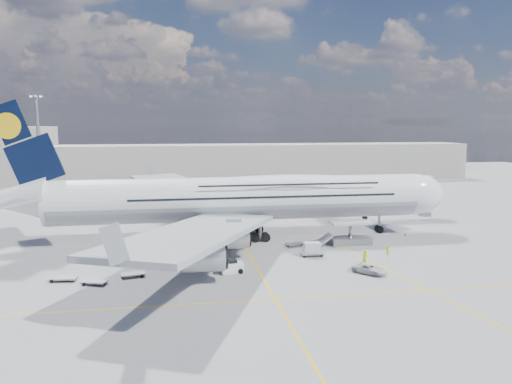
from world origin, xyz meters
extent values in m
plane|color=gray|center=(0.00, 0.00, 0.00)|extent=(300.00, 300.00, 0.00)
cube|color=#EFB60C|center=(0.00, 0.00, 0.01)|extent=(0.25, 220.00, 0.01)
cube|color=#EFB60C|center=(0.00, -20.00, 0.01)|extent=(120.00, 0.25, 0.01)
cube|color=#EFB60C|center=(14.00, 10.00, 0.01)|extent=(14.16, 99.06, 0.01)
cylinder|color=white|center=(0.00, 10.00, 6.80)|extent=(62.00, 7.20, 7.20)
cylinder|color=#9EA0A5|center=(0.00, 10.00, 6.65)|extent=(60.76, 7.13, 7.13)
ellipsoid|color=white|center=(8.00, 10.00, 8.78)|extent=(36.00, 6.84, 3.76)
ellipsoid|color=white|center=(31.00, 10.00, 6.80)|extent=(11.52, 7.20, 7.20)
ellipsoid|color=black|center=(34.24, 10.00, 7.40)|extent=(3.84, 4.16, 1.44)
cone|color=white|center=(-35.50, 10.00, 7.60)|extent=(10.00, 6.84, 6.84)
cube|color=black|center=(-33.50, 10.00, 16.40)|extent=(11.02, 0.46, 14.61)
cylinder|color=yellow|center=(-35.60, 10.00, 18.90)|extent=(4.00, 0.60, 4.00)
cube|color=#999EA3|center=(-8.00, 30.00, 5.60)|extent=(25.49, 39.15, 3.35)
cube|color=#999EA3|center=(-8.00, -10.00, 5.60)|extent=(25.49, 39.15, 3.35)
cylinder|color=#B7BABF|center=(-3.00, 22.50, 3.20)|extent=(5.20, 3.50, 3.50)
cylinder|color=#B7BABF|center=(-7.50, 33.00, 3.20)|extent=(5.20, 3.50, 3.50)
cylinder|color=#B7BABF|center=(-3.00, -2.50, 3.20)|extent=(5.20, 3.50, 3.50)
cylinder|color=#B7BABF|center=(-7.50, -13.00, 3.20)|extent=(5.20, 3.50, 3.50)
cylinder|color=gray|center=(25.00, 10.00, 2.20)|extent=(0.44, 0.44, 3.80)
cylinder|color=black|center=(25.00, 10.00, 0.65)|extent=(1.30, 0.90, 1.30)
cylinder|color=gray|center=(0.00, 10.00, 2.20)|extent=(0.56, 0.56, 3.80)
cylinder|color=black|center=(0.00, 13.20, 0.75)|extent=(1.50, 0.90, 1.50)
cube|color=#B7B7BC|center=(25.00, 18.60, 7.10)|extent=(3.00, 10.00, 2.60)
cube|color=#B7B7BC|center=(33.00, 23.60, 7.10)|extent=(18.00, 3.00, 2.60)
cylinder|color=gray|center=(27.00, 21.60, 3.55)|extent=(0.80, 0.80, 7.10)
cylinder|color=black|center=(27.00, 21.60, 0.45)|extent=(0.90, 0.80, 0.90)
cylinder|color=gray|center=(41.00, 23.60, 3.55)|extent=(1.00, 1.00, 7.10)
cube|color=gray|center=(41.00, 23.60, 0.40)|extent=(2.00, 2.00, 0.80)
cylinder|color=#B7B7BC|center=(25.00, 14.80, 7.10)|extent=(3.60, 3.60, 2.80)
cube|color=silver|center=(17.00, 2.90, 3.50)|extent=(6.50, 3.20, 0.35)
cube|color=gray|center=(17.00, 2.90, 0.55)|extent=(6.50, 3.20, 1.10)
cube|color=gray|center=(17.00, 2.90, 2.05)|extent=(0.22, 1.99, 3.00)
cylinder|color=black|center=(14.40, 1.70, 0.35)|extent=(0.70, 0.30, 0.70)
cube|color=silver|center=(12.80, 2.90, 1.00)|extent=(2.16, 2.60, 1.60)
cylinder|color=gray|center=(-40.00, 45.00, 12.50)|extent=(0.70, 0.70, 25.00)
cube|color=gray|center=(-40.00, 45.00, 25.20)|extent=(3.00, 0.40, 0.60)
cube|color=#B2AD9E|center=(0.00, 95.00, 6.00)|extent=(180.00, 16.00, 12.00)
cube|color=#193814|center=(40.00, 140.00, 4.00)|extent=(160.00, 6.00, 8.00)
cube|color=gray|center=(-24.52, -9.25, 0.37)|extent=(3.34, 2.05, 0.19)
cylinder|color=black|center=(-25.79, -9.89, 0.23)|extent=(0.46, 0.19, 0.46)
cylinder|color=black|center=(-23.26, -8.62, 0.23)|extent=(0.46, 0.19, 0.46)
cube|color=gray|center=(-20.55, -11.26, 0.34)|extent=(3.26, 2.43, 0.17)
cylinder|color=black|center=(-21.71, -11.85, 0.21)|extent=(0.43, 0.17, 0.43)
cylinder|color=black|center=(-19.39, -10.68, 0.21)|extent=(0.43, 0.17, 0.43)
cube|color=gray|center=(-16.21, -8.92, 0.34)|extent=(3.19, 2.10, 0.18)
cylinder|color=black|center=(-17.39, -9.51, 0.22)|extent=(0.43, 0.18, 0.43)
cylinder|color=black|center=(-15.04, -8.33, 0.22)|extent=(0.43, 0.18, 0.43)
cube|color=gray|center=(-14.76, 5.78, 0.36)|extent=(3.41, 2.32, 0.19)
cylinder|color=black|center=(-16.01, 5.15, 0.23)|extent=(0.46, 0.19, 0.46)
cylinder|color=black|center=(-13.51, 6.40, 0.23)|extent=(0.46, 0.19, 0.46)
cube|color=gray|center=(8.93, -3.17, 0.38)|extent=(3.23, 1.75, 0.19)
cylinder|color=black|center=(7.64, -3.81, 0.24)|extent=(0.47, 0.19, 0.47)
cylinder|color=black|center=(10.21, -2.53, 0.24)|extent=(0.47, 0.19, 0.47)
cube|color=silver|center=(8.93, -3.17, 1.23)|extent=(2.38, 1.63, 1.61)
cube|color=gray|center=(7.88, 2.99, 0.33)|extent=(3.21, 2.47, 0.17)
cylinder|color=black|center=(6.75, 2.42, 0.21)|extent=(0.42, 0.17, 0.42)
cylinder|color=black|center=(9.02, 3.56, 0.21)|extent=(0.42, 0.17, 0.42)
cube|color=white|center=(-3.57, -9.50, 0.73)|extent=(3.14, 1.88, 1.36)
cube|color=black|center=(-3.57, -9.50, 1.57)|extent=(1.26, 1.43, 0.52)
cylinder|color=black|center=(-4.62, -10.07, 0.34)|extent=(0.67, 0.26, 0.67)
cylinder|color=black|center=(-2.52, -8.92, 0.34)|extent=(0.67, 0.26, 0.67)
cube|color=gray|center=(-9.64, 28.27, 0.97)|extent=(6.51, 3.01, 1.93)
cube|color=white|center=(-10.32, 28.27, 2.80)|extent=(4.88, 2.92, 2.13)
cube|color=white|center=(-7.22, 28.27, 1.84)|extent=(1.98, 2.40, 1.55)
cube|color=black|center=(-6.55, 28.27, 2.03)|extent=(0.36, 1.94, 0.87)
cylinder|color=black|center=(-7.51, 27.16, 0.53)|extent=(1.06, 0.34, 1.06)
cylinder|color=black|center=(-11.77, 29.38, 0.53)|extent=(1.06, 0.34, 1.06)
cube|color=#EE4F0C|center=(-10.32, 28.27, 2.13)|extent=(4.94, 2.98, 0.48)
cube|color=gray|center=(-16.38, 42.12, 0.99)|extent=(6.89, 4.64, 1.99)
cube|color=white|center=(-17.08, 42.12, 2.88)|extent=(5.36, 4.09, 2.19)
cube|color=white|center=(-13.90, 42.12, 1.89)|extent=(2.52, 2.79, 1.59)
cube|color=black|center=(-13.20, 42.12, 2.09)|extent=(0.88, 1.90, 0.90)
cylinder|color=black|center=(-14.19, 40.97, 0.55)|extent=(1.09, 0.35, 1.09)
cylinder|color=black|center=(-18.57, 43.26, 0.55)|extent=(1.09, 0.35, 1.09)
imported|color=silver|center=(13.94, -12.69, 0.62)|extent=(4.54, 4.67, 1.24)
imported|color=#D0FF1A|center=(20.95, 14.13, 0.82)|extent=(0.67, 0.71, 1.64)
imported|color=#E7FF1A|center=(19.61, -5.81, 0.87)|extent=(0.99, 0.86, 1.74)
imported|color=#CCDD17|center=(-19.62, 2.40, 0.81)|extent=(0.60, 1.01, 1.62)
imported|color=#C6FA1A|center=(15.22, -8.00, 0.96)|extent=(1.07, 1.11, 1.91)
imported|color=#C3E017|center=(-4.58, -3.02, 0.90)|extent=(1.26, 0.86, 1.79)
cone|color=#EE4F0C|center=(28.50, 6.88, 0.30)|extent=(0.46, 0.46, 0.59)
cube|color=#EE4F0C|center=(28.50, 6.88, 0.02)|extent=(0.40, 0.40, 0.03)
cone|color=#EE4F0C|center=(-1.80, 22.73, 0.32)|extent=(0.50, 0.50, 0.63)
cube|color=#EE4F0C|center=(-1.80, 22.73, 0.02)|extent=(0.43, 0.43, 0.03)
cone|color=#EE4F0C|center=(-8.29, 32.16, 0.29)|extent=(0.45, 0.45, 0.57)
cube|color=#EE4F0C|center=(-8.29, 32.16, 0.02)|extent=(0.39, 0.39, 0.03)
cone|color=#EE4F0C|center=(-4.34, -1.64, 0.29)|extent=(0.46, 0.46, 0.58)
cube|color=#EE4F0C|center=(-4.34, -1.64, 0.02)|extent=(0.40, 0.40, 0.03)
cone|color=#EE4F0C|center=(-10.07, -7.32, 0.26)|extent=(0.40, 0.40, 0.51)
cube|color=#EE4F0C|center=(-10.07, -7.32, 0.01)|extent=(0.35, 0.35, 0.03)
camera|label=1|loc=(-10.87, -71.93, 19.48)|focal=35.00mm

